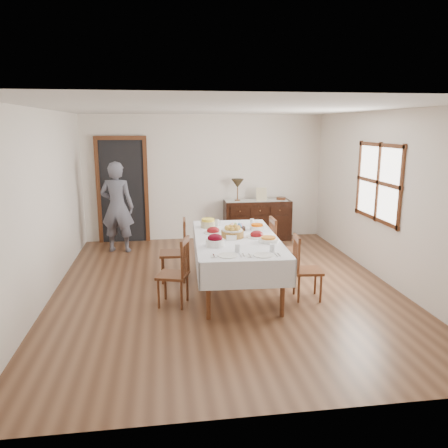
{
  "coord_description": "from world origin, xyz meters",
  "views": [
    {
      "loc": [
        -0.88,
        -6.13,
        2.36
      ],
      "look_at": [
        0.0,
        0.1,
        0.95
      ],
      "focal_mm": 35.0,
      "sensor_mm": 36.0,
      "label": 1
    }
  ],
  "objects": [
    {
      "name": "person",
      "position": [
        -1.75,
        2.2,
        0.92
      ],
      "size": [
        0.64,
        0.48,
        1.85
      ],
      "primitive_type": "imported",
      "rotation": [
        0.0,
        0.0,
        2.94
      ],
      "color": "#5A5A68",
      "rests_on": "ground"
    },
    {
      "name": "picture_frame",
      "position": [
        1.15,
        2.68,
        0.98
      ],
      "size": [
        0.22,
        0.08,
        0.28
      ],
      "color": "beige",
      "rests_on": "sideboard"
    },
    {
      "name": "sideboard",
      "position": [
        1.08,
        2.72,
        0.42
      ],
      "size": [
        1.39,
        0.51,
        0.84
      ],
      "color": "black",
      "rests_on": "ground"
    },
    {
      "name": "chair_right_near",
      "position": [
        1.03,
        -0.58,
        0.46
      ],
      "size": [
        0.41,
        0.41,
        0.9
      ],
      "rotation": [
        0.0,
        0.0,
        1.48
      ],
      "color": "#572D18",
      "rests_on": "ground"
    },
    {
      "name": "pineapple_bowl",
      "position": [
        -0.19,
        0.56,
        0.87
      ],
      "size": [
        0.23,
        0.23,
        0.14
      ],
      "color": "#C6B887",
      "rests_on": "dining_table"
    },
    {
      "name": "dining_table",
      "position": [
        0.15,
        -0.11,
        0.71
      ],
      "size": [
        1.29,
        2.38,
        0.8
      ],
      "rotation": [
        0.0,
        0.0,
        -0.05
      ],
      "color": "white",
      "rests_on": "ground"
    },
    {
      "name": "setting_left",
      "position": [
        -0.07,
        -0.97,
        0.82
      ],
      "size": [
        0.42,
        0.31,
        0.1
      ],
      "color": "white",
      "rests_on": "dining_table"
    },
    {
      "name": "glass_far_b",
      "position": [
        0.53,
        0.64,
        0.85
      ],
      "size": [
        0.06,
        0.06,
        0.1
      ],
      "color": "silver",
      "rests_on": "dining_table"
    },
    {
      "name": "ham_platter_a",
      "position": [
        -0.15,
        0.18,
        0.83
      ],
      "size": [
        0.29,
        0.29,
        0.11
      ],
      "color": "white",
      "rests_on": "dining_table"
    },
    {
      "name": "setting_right",
      "position": [
        0.37,
        -1.02,
        0.82
      ],
      "size": [
        0.42,
        0.31,
        0.1
      ],
      "color": "white",
      "rests_on": "dining_table"
    },
    {
      "name": "casserole_dish",
      "position": [
        0.54,
        -0.44,
        0.83
      ],
      "size": [
        0.27,
        0.27,
        0.07
      ],
      "color": "white",
      "rests_on": "dining_table"
    },
    {
      "name": "chair_left_far",
      "position": [
        -0.7,
        0.42,
        0.49
      ],
      "size": [
        0.42,
        0.42,
        0.97
      ],
      "rotation": [
        0.0,
        0.0,
        -1.61
      ],
      "color": "#572D18",
      "rests_on": "ground"
    },
    {
      "name": "ground",
      "position": [
        0.0,
        0.0,
        0.0
      ],
      "size": [
        6.0,
        6.0,
        0.0
      ],
      "primitive_type": "plane",
      "color": "brown"
    },
    {
      "name": "bread_basket",
      "position": [
        0.09,
        -0.12,
        0.87
      ],
      "size": [
        0.33,
        0.33,
        0.17
      ],
      "color": "olive",
      "rests_on": "dining_table"
    },
    {
      "name": "deco_bowl",
      "position": [
        1.59,
        2.73,
        0.87
      ],
      "size": [
        0.2,
        0.2,
        0.06
      ],
      "color": "#572D18",
      "rests_on": "sideboard"
    },
    {
      "name": "table_lamp",
      "position": [
        0.65,
        2.74,
        1.19
      ],
      "size": [
        0.26,
        0.26,
        0.46
      ],
      "color": "brown",
      "rests_on": "sideboard"
    },
    {
      "name": "chair_left_near",
      "position": [
        -0.74,
        -0.56,
        0.47
      ],
      "size": [
        0.48,
        0.48,
        0.93
      ],
      "rotation": [
        0.0,
        0.0,
        -1.87
      ],
      "color": "#572D18",
      "rests_on": "ground"
    },
    {
      "name": "carrot_bowl",
      "position": [
        0.54,
        0.29,
        0.84
      ],
      "size": [
        0.22,
        0.22,
        0.09
      ],
      "color": "white",
      "rests_on": "dining_table"
    },
    {
      "name": "beet_bowl",
      "position": [
        -0.21,
        -0.54,
        0.87
      ],
      "size": [
        0.25,
        0.25,
        0.17
      ],
      "color": "white",
      "rests_on": "dining_table"
    },
    {
      "name": "butter_dish",
      "position": [
        0.05,
        -0.26,
        0.83
      ],
      "size": [
        0.14,
        0.1,
        0.07
      ],
      "color": "white",
      "rests_on": "dining_table"
    },
    {
      "name": "glass_far_a",
      "position": [
        -0.03,
        0.63,
        0.85
      ],
      "size": [
        0.06,
        0.06,
        0.1
      ],
      "color": "silver",
      "rests_on": "dining_table"
    },
    {
      "name": "ham_platter_b",
      "position": [
        0.44,
        -0.15,
        0.83
      ],
      "size": [
        0.31,
        0.31,
        0.11
      ],
      "color": "white",
      "rests_on": "dining_table"
    },
    {
      "name": "chair_right_far",
      "position": [
        0.94,
        0.34,
        0.49
      ],
      "size": [
        0.4,
        0.4,
        0.96
      ],
      "rotation": [
        0.0,
        0.0,
        1.56
      ],
      "color": "#572D18",
      "rests_on": "ground"
    },
    {
      "name": "egg_basket",
      "position": [
        0.22,
        0.31,
        0.83
      ],
      "size": [
        0.29,
        0.29,
        0.1
      ],
      "color": "black",
      "rests_on": "dining_table"
    },
    {
      "name": "room_shell",
      "position": [
        -0.15,
        0.42,
        1.64
      ],
      "size": [
        5.02,
        6.02,
        2.65
      ],
      "color": "silver",
      "rests_on": "ground"
    },
    {
      "name": "runner",
      "position": [
        1.05,
        2.74,
        0.84
      ],
      "size": [
        1.3,
        0.35,
        0.01
      ],
      "color": "silver",
      "rests_on": "sideboard"
    }
  ]
}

